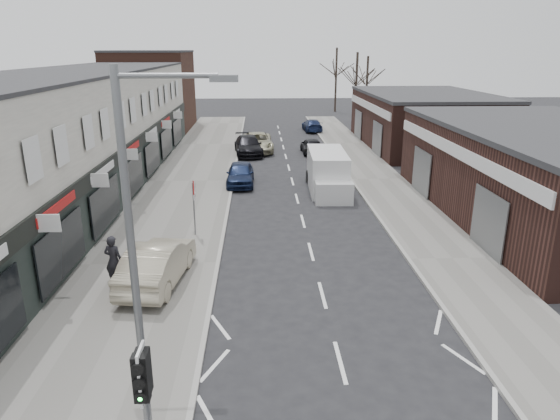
{
  "coord_description": "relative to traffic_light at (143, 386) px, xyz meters",
  "views": [
    {
      "loc": [
        -2.21,
        -9.89,
        8.37
      ],
      "look_at": [
        -1.43,
        7.88,
        2.6
      ],
      "focal_mm": 32.0,
      "sensor_mm": 36.0,
      "label": 1
    }
  ],
  "objects": [
    {
      "name": "tree_far_b",
      "position": [
        15.9,
        56.02,
        -2.41
      ],
      "size": [
        3.6,
        3.6,
        7.5
      ],
      "primitive_type": null,
      "color": "#382D26",
      "rests_on": "ground"
    },
    {
      "name": "brick_block_far",
      "position": [
        -9.1,
        47.02,
        1.59
      ],
      "size": [
        8.0,
        10.0,
        8.0
      ],
      "primitive_type": "cube",
      "color": "#49281F",
      "rests_on": "ground"
    },
    {
      "name": "pedestrian",
      "position": [
        -3.11,
        8.96,
        -1.34
      ],
      "size": [
        0.79,
        0.62,
        1.9
      ],
      "primitive_type": "imported",
      "rotation": [
        0.0,
        0.0,
        2.88
      ],
      "color": "black",
      "rests_on": "pavement_left"
    },
    {
      "name": "warning_sign",
      "position": [
        -0.76,
        14.02,
        -0.21
      ],
      "size": [
        0.12,
        0.8,
        2.7
      ],
      "color": "slate",
      "rests_on": "pavement_left"
    },
    {
      "name": "parked_car_right_c",
      "position": [
        7.9,
        44.89,
        -1.78
      ],
      "size": [
        1.96,
        4.43,
        1.26
      ],
      "primitive_type": "imported",
      "rotation": [
        0.0,
        0.0,
        3.19
      ],
      "color": "#162145",
      "rests_on": "ground"
    },
    {
      "name": "parked_car_left_a",
      "position": [
        1.0,
        23.33,
        -1.69
      ],
      "size": [
        1.73,
        4.24,
        1.44
      ],
      "primitive_type": "imported",
      "rotation": [
        0.0,
        0.0,
        -0.01
      ],
      "color": "#131D3C",
      "rests_on": "ground"
    },
    {
      "name": "pavement_left",
      "position": [
        -2.35,
        24.02,
        -2.35
      ],
      "size": [
        5.5,
        64.0,
        0.12
      ],
      "primitive_type": "cube",
      "color": "slate",
      "rests_on": "ground"
    },
    {
      "name": "street_lamp",
      "position": [
        -0.13,
        1.22,
        2.2
      ],
      "size": [
        2.23,
        0.22,
        8.0
      ],
      "color": "slate",
      "rests_on": "pavement_left"
    },
    {
      "name": "ground",
      "position": [
        4.4,
        2.02,
        -2.41
      ],
      "size": [
        160.0,
        160.0,
        0.0
      ],
      "primitive_type": "plane",
      "color": "black",
      "rests_on": "ground"
    },
    {
      "name": "sedan_on_pavement",
      "position": [
        -1.56,
        9.05,
        -1.51
      ],
      "size": [
        2.29,
        4.95,
        1.57
      ],
      "primitive_type": "imported",
      "rotation": [
        0.0,
        0.0,
        3.01
      ],
      "color": "#ABA188",
      "rests_on": "pavement_left"
    },
    {
      "name": "white_van",
      "position": [
        6.4,
        21.72,
        -1.28
      ],
      "size": [
        2.34,
        6.22,
        2.4
      ],
      "rotation": [
        0.0,
        0.0,
        -0.03
      ],
      "color": "silver",
      "rests_on": "ground"
    },
    {
      "name": "parked_car_right_b",
      "position": [
        6.6,
        33.13,
        -1.75
      ],
      "size": [
        1.69,
        3.93,
        1.32
      ],
      "primitive_type": "imported",
      "rotation": [
        0.0,
        0.0,
        3.17
      ],
      "color": "black",
      "rests_on": "ground"
    },
    {
      "name": "right_unit_far",
      "position": [
        16.9,
        36.02,
        -0.16
      ],
      "size": [
        10.0,
        16.0,
        4.5
      ],
      "primitive_type": "cube",
      "color": "#3A1F1A",
      "rests_on": "ground"
    },
    {
      "name": "right_unit_near",
      "position": [
        16.9,
        16.02,
        -0.16
      ],
      "size": [
        10.0,
        18.0,
        4.5
      ],
      "primitive_type": "cube",
      "color": "#3A1F1A",
      "rests_on": "ground"
    },
    {
      "name": "tree_far_c",
      "position": [
        12.9,
        62.02,
        -2.41
      ],
      "size": [
        3.6,
        3.6,
        8.5
      ],
      "primitive_type": null,
      "color": "#382D26",
      "rests_on": "ground"
    },
    {
      "name": "parked_car_left_c",
      "position": [
        2.09,
        34.29,
        -1.64
      ],
      "size": [
        2.75,
        5.65,
        1.55
      ],
      "primitive_type": "imported",
      "rotation": [
        0.0,
        0.0,
        0.03
      ],
      "color": "#AFAA8C",
      "rests_on": "ground"
    },
    {
      "name": "pavement_right",
      "position": [
        10.15,
        24.02,
        -2.35
      ],
      "size": [
        3.5,
        64.0,
        0.12
      ],
      "primitive_type": "cube",
      "color": "slate",
      "rests_on": "ground"
    },
    {
      "name": "shop_terrace_left",
      "position": [
        -9.1,
        21.52,
        1.14
      ],
      "size": [
        8.0,
        41.0,
        7.1
      ],
      "primitive_type": "cube",
      "color": "silver",
      "rests_on": "ground"
    },
    {
      "name": "parked_car_left_b",
      "position": [
        1.35,
        32.92,
        -1.66
      ],
      "size": [
        2.63,
        5.41,
        1.52
      ],
      "primitive_type": "imported",
      "rotation": [
        0.0,
        0.0,
        0.1
      ],
      "color": "black",
      "rests_on": "ground"
    },
    {
      "name": "parked_car_right_a",
      "position": [
        6.6,
        23.96,
        -1.76
      ],
      "size": [
        1.43,
        3.98,
        1.31
      ],
      "primitive_type": "imported",
      "rotation": [
        0.0,
        0.0,
        3.13
      ],
      "color": "white",
      "rests_on": "ground"
    },
    {
      "name": "tree_far_a",
      "position": [
        13.4,
        50.02,
        -2.41
      ],
      "size": [
        3.6,
        3.6,
        8.0
      ],
      "primitive_type": null,
      "color": "#382D26",
      "rests_on": "ground"
    },
    {
      "name": "traffic_light",
      "position": [
        0.0,
        0.0,
        0.0
      ],
      "size": [
        0.28,
        0.6,
        3.1
      ],
      "color": "slate",
      "rests_on": "pavement_left"
    }
  ]
}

